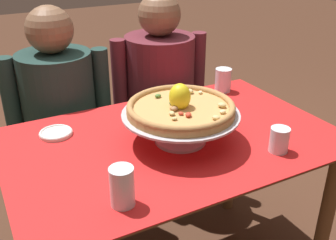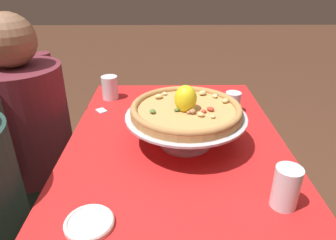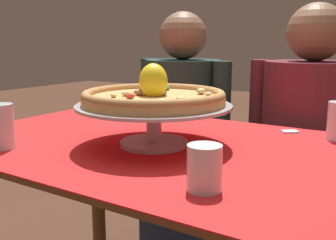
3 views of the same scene
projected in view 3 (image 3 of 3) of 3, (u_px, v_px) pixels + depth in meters
dining_table at (157, 180)px, 1.15m from camera, size 1.26×0.81×0.76m
pizza_stand at (154, 115)px, 1.07m from camera, size 0.43×0.43×0.12m
pizza at (154, 96)px, 1.06m from camera, size 0.40×0.40×0.11m
water_glass_front_left at (1, 130)px, 1.05m from camera, size 0.07×0.07×0.12m
water_glass_front_right at (204, 171)px, 0.75m from camera, size 0.07×0.07×0.09m
side_plate at (108, 114)px, 1.52m from camera, size 0.13×0.13×0.02m
sugar_packet at (290, 132)px, 1.24m from camera, size 0.06×0.06×0.00m
diner_left at (182, 142)px, 1.84m from camera, size 0.50×0.39×1.18m
diner_right at (307, 155)px, 1.57m from camera, size 0.53×0.42×1.19m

